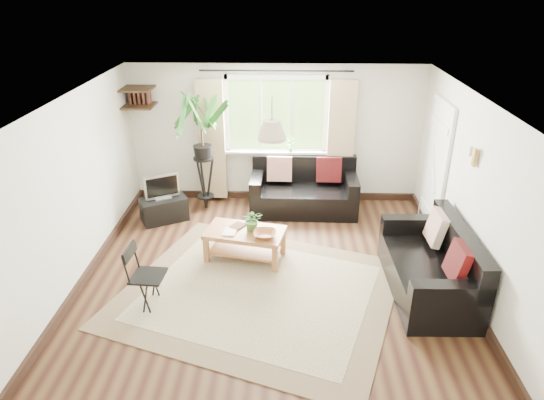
{
  "coord_description": "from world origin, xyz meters",
  "views": [
    {
      "loc": [
        0.17,
        -5.3,
        3.72
      ],
      "look_at": [
        0.0,
        0.4,
        1.05
      ],
      "focal_mm": 32.0,
      "sensor_mm": 36.0,
      "label": 1
    }
  ],
  "objects_px": {
    "sofa_back": "(304,188)",
    "sofa_right": "(429,262)",
    "coffee_table": "(245,244)",
    "tv_stand": "(164,209)",
    "palm_stand": "(203,153)",
    "folding_chair": "(148,277)"
  },
  "relations": [
    {
      "from": "sofa_back",
      "to": "sofa_right",
      "type": "distance_m",
      "value": 2.75
    },
    {
      "from": "sofa_back",
      "to": "coffee_table",
      "type": "relative_size",
      "value": 1.64
    },
    {
      "from": "coffee_table",
      "to": "tv_stand",
      "type": "relative_size",
      "value": 1.5
    },
    {
      "from": "coffee_table",
      "to": "palm_stand",
      "type": "distance_m",
      "value": 1.99
    },
    {
      "from": "folding_chair",
      "to": "coffee_table",
      "type": "bearing_deg",
      "value": -39.95
    },
    {
      "from": "sofa_right",
      "to": "tv_stand",
      "type": "distance_m",
      "value": 4.25
    },
    {
      "from": "sofa_back",
      "to": "palm_stand",
      "type": "distance_m",
      "value": 1.79
    },
    {
      "from": "sofa_right",
      "to": "folding_chair",
      "type": "height_order",
      "value": "sofa_right"
    },
    {
      "from": "palm_stand",
      "to": "folding_chair",
      "type": "xyz_separation_m",
      "value": [
        -0.26,
        -2.76,
        -0.6
      ]
    },
    {
      "from": "folding_chair",
      "to": "sofa_right",
      "type": "bearing_deg",
      "value": -79.35
    },
    {
      "from": "tv_stand",
      "to": "palm_stand",
      "type": "distance_m",
      "value": 1.13
    },
    {
      "from": "sofa_back",
      "to": "tv_stand",
      "type": "xyz_separation_m",
      "value": [
        -2.31,
        -0.43,
        -0.22
      ]
    },
    {
      "from": "folding_chair",
      "to": "palm_stand",
      "type": "bearing_deg",
      "value": -1.35
    },
    {
      "from": "coffee_table",
      "to": "folding_chair",
      "type": "relative_size",
      "value": 1.34
    },
    {
      "from": "tv_stand",
      "to": "folding_chair",
      "type": "distance_m",
      "value": 2.31
    },
    {
      "from": "sofa_right",
      "to": "tv_stand",
      "type": "bearing_deg",
      "value": -117.12
    },
    {
      "from": "sofa_back",
      "to": "tv_stand",
      "type": "bearing_deg",
      "value": -168.49
    },
    {
      "from": "sofa_right",
      "to": "palm_stand",
      "type": "height_order",
      "value": "palm_stand"
    },
    {
      "from": "sofa_right",
      "to": "tv_stand",
      "type": "height_order",
      "value": "sofa_right"
    },
    {
      "from": "sofa_back",
      "to": "sofa_right",
      "type": "height_order",
      "value": "sofa_right"
    },
    {
      "from": "palm_stand",
      "to": "folding_chair",
      "type": "bearing_deg",
      "value": -95.28
    },
    {
      "from": "sofa_back",
      "to": "folding_chair",
      "type": "relative_size",
      "value": 2.2
    }
  ]
}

